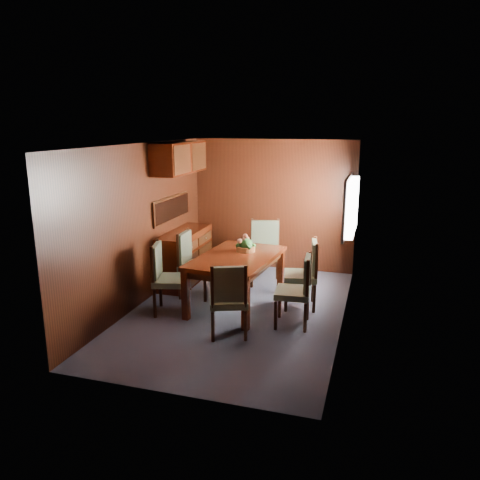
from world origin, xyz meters
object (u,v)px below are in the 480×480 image
(sideboard, at_px, (185,257))
(chair_left_near, at_px, (165,274))
(dining_table, at_px, (237,263))
(flower_centerpiece, at_px, (246,243))
(chair_head, at_px, (229,296))
(chair_right_near, at_px, (298,287))

(sideboard, xyz_separation_m, chair_left_near, (0.26, -1.32, 0.13))
(dining_table, relative_size, flower_centerpiece, 5.79)
(sideboard, relative_size, dining_table, 0.80)
(flower_centerpiece, bearing_deg, chair_left_near, -140.26)
(chair_head, bearing_deg, chair_left_near, 134.76)
(flower_centerpiece, bearing_deg, sideboard, 157.31)
(chair_left_near, bearing_deg, chair_right_near, 77.86)
(dining_table, xyz_separation_m, chair_right_near, (1.00, -0.45, -0.11))
(sideboard, relative_size, flower_centerpiece, 4.63)
(dining_table, bearing_deg, chair_head, -72.41)
(sideboard, xyz_separation_m, dining_table, (1.17, -0.77, 0.22))
(sideboard, xyz_separation_m, chair_right_near, (2.17, -1.23, 0.10))
(chair_left_near, height_order, flower_centerpiece, flower_centerpiece)
(sideboard, height_order, chair_right_near, chair_right_near)
(dining_table, relative_size, chair_head, 1.75)
(sideboard, distance_m, dining_table, 1.41)
(sideboard, bearing_deg, dining_table, -33.54)
(sideboard, bearing_deg, chair_right_near, -29.47)
(dining_table, bearing_deg, flower_centerpiece, 81.54)
(chair_right_near, distance_m, flower_centerpiece, 1.23)
(chair_left_near, bearing_deg, chair_head, 50.17)
(chair_right_near, bearing_deg, dining_table, 61.06)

